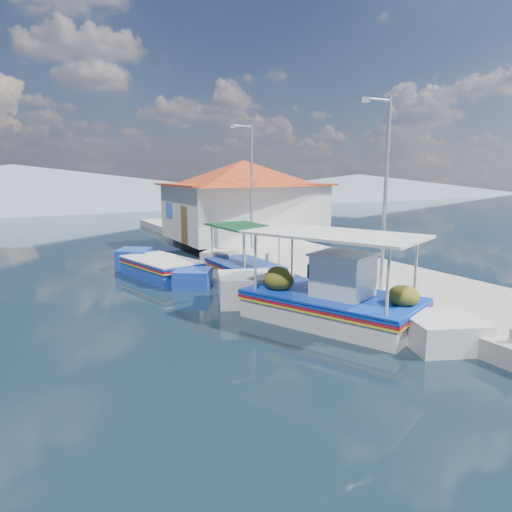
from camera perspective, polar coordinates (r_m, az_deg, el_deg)
name	(u,v)px	position (r m, az deg, el deg)	size (l,w,h in m)	color
ground	(295,350)	(11.38, 4.84, -11.48)	(160.00, 160.00, 0.00)	black
quay	(336,270)	(19.31, 9.83, -1.69)	(5.00, 44.00, 0.50)	#AAA69F
bollards	(304,269)	(17.42, 5.94, -1.56)	(0.20, 17.20, 0.30)	#A5A8AD
main_caique	(331,302)	(13.43, 9.28, -5.69)	(4.74, 7.91, 2.85)	silver
caique_green_canopy	(243,270)	(18.42, -1.60, -1.78)	(2.01, 6.39, 2.39)	silver
caique_blue_hull	(161,270)	(19.18, -11.66, -1.65)	(2.88, 6.28, 1.15)	#1C41AD
harbor_building	(244,198)	(26.72, -1.52, 7.22)	(10.49, 10.49, 4.40)	silver
lamp_post_near	(384,184)	(14.96, 15.54, 8.54)	(1.21, 0.14, 6.00)	#A5A8AD
lamp_post_far	(250,180)	(22.36, -0.77, 9.38)	(1.21, 0.14, 6.00)	#A5A8AD
mountain_ridge	(110,189)	(66.03, -17.63, 7.96)	(171.40, 96.00, 5.50)	slate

